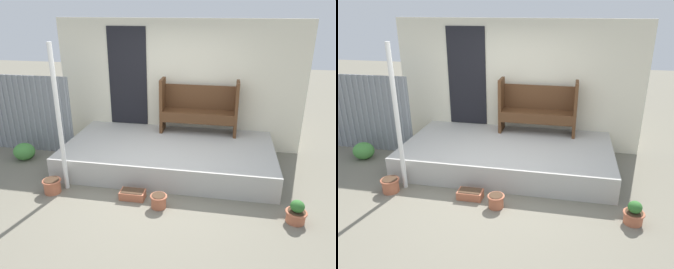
{
  "view_description": "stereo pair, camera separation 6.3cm",
  "coord_description": "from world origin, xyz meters",
  "views": [
    {
      "loc": [
        1.06,
        -4.46,
        2.81
      ],
      "look_at": [
        0.18,
        0.35,
        0.89
      ],
      "focal_mm": 35.0,
      "sensor_mm": 36.0,
      "label": 1
    },
    {
      "loc": [
        1.13,
        -4.45,
        2.81
      ],
      "look_at": [
        0.18,
        0.35,
        0.89
      ],
      "focal_mm": 35.0,
      "sensor_mm": 36.0,
      "label": 2
    }
  ],
  "objects": [
    {
      "name": "flower_pot_middle",
      "position": [
        0.17,
        -0.39,
        0.11
      ],
      "size": [
        0.26,
        0.26,
        0.21
      ],
      "color": "#B26042",
      "rests_on": "ground_plane"
    },
    {
      "name": "bench",
      "position": [
        0.55,
        1.72,
        0.97
      ],
      "size": [
        1.5,
        0.41,
        1.06
      ],
      "rotation": [
        0.0,
        0.0,
        -0.0
      ],
      "color": "#54331C",
      "rests_on": "porch_slab"
    },
    {
      "name": "porch_slab",
      "position": [
        0.08,
        0.99,
        0.22
      ],
      "size": [
        3.78,
        1.98,
        0.44
      ],
      "color": "#B2AFA8",
      "rests_on": "ground_plane"
    },
    {
      "name": "flower_pot_right",
      "position": [
        2.12,
        -0.39,
        0.15
      ],
      "size": [
        0.3,
        0.3,
        0.34
      ],
      "color": "#B26042",
      "rests_on": "ground_plane"
    },
    {
      "name": "fence_corrugated",
      "position": [
        -3.21,
        1.22,
        0.78
      ],
      "size": [
        2.59,
        0.05,
        1.56
      ],
      "color": "gray",
      "rests_on": "ground_plane"
    },
    {
      "name": "ground_plane",
      "position": [
        0.0,
        0.0,
        0.0
      ],
      "size": [
        24.0,
        24.0,
        0.0
      ],
      "primitive_type": "plane",
      "color": "#706B5B"
    },
    {
      "name": "house_wall",
      "position": [
        0.04,
        2.01,
        1.31
      ],
      "size": [
        4.98,
        0.08,
        2.6
      ],
      "color": "beige",
      "rests_on": "ground_plane"
    },
    {
      "name": "shrub_by_fence",
      "position": [
        -2.74,
        0.75,
        0.17
      ],
      "size": [
        0.41,
        0.37,
        0.33
      ],
      "color": "#478C3D",
      "rests_on": "ground_plane"
    },
    {
      "name": "flower_pot_left",
      "position": [
        -1.59,
        -0.29,
        0.13
      ],
      "size": [
        0.3,
        0.3,
        0.23
      ],
      "color": "#B26042",
      "rests_on": "ground_plane"
    },
    {
      "name": "planter_box_rect",
      "position": [
        -0.28,
        -0.23,
        0.07
      ],
      "size": [
        0.39,
        0.22,
        0.14
      ],
      "color": "#B26042",
      "rests_on": "ground_plane"
    },
    {
      "name": "support_post",
      "position": [
        -1.43,
        -0.11,
        1.17
      ],
      "size": [
        0.07,
        0.07,
        2.34
      ],
      "color": "white",
      "rests_on": "ground_plane"
    }
  ]
}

